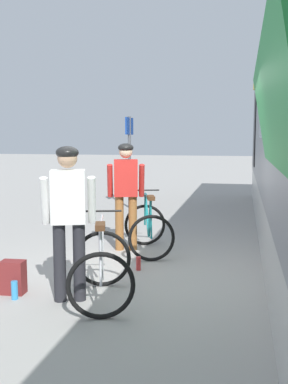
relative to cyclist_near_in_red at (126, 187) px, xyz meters
The scene contains 9 objects.
ground_plane 1.74m from the cyclist_near_in_red, 59.78° to the right, with size 80.00×80.00×0.00m, color #A09E99.
cyclist_near_in_red is the anchor object (origin of this frame).
cyclist_far_in_white 2.37m from the cyclist_near_in_red, 90.83° to the right, with size 0.66×0.45×1.76m.
bicycle_near_teal 0.77m from the cyclist_near_in_red, 16.04° to the right, with size 1.01×1.24×0.99m.
bicycle_far_silver 2.44m from the cyclist_near_in_red, 81.88° to the right, with size 0.99×1.23×0.99m.
backpack_on_platform 2.59m from the cyclist_near_in_red, 108.67° to the right, with size 0.28×0.18×0.40m, color maroon.
water_bottle_near_the_bikes 1.51m from the cyclist_near_in_red, 66.70° to the right, with size 0.07×0.07×0.19m, color red.
water_bottle_by_the_backpack 2.74m from the cyclist_near_in_red, 105.11° to the right, with size 0.08×0.08×0.21m, color #338CCC.
platform_sign_post 4.49m from the cyclist_near_in_red, 103.68° to the left, with size 0.08×0.70×2.40m.
Camera 1 is at (1.16, -5.77, 1.86)m, focal length 41.47 mm.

